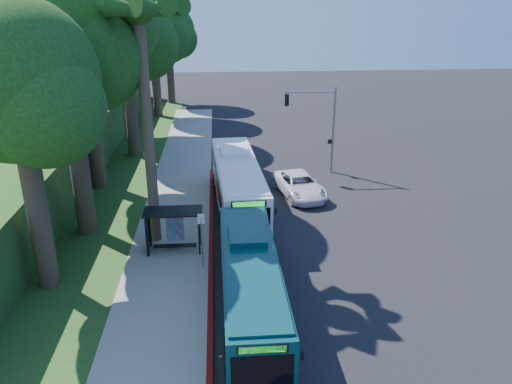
{
  "coord_description": "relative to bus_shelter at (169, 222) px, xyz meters",
  "views": [
    {
      "loc": [
        -4.43,
        -28.27,
        13.41
      ],
      "look_at": [
        -2.11,
        1.0,
        1.93
      ],
      "focal_mm": 35.0,
      "sensor_mm": 36.0,
      "label": 1
    }
  ],
  "objects": [
    {
      "name": "white_bus",
      "position": [
        4.04,
        5.56,
        0.03
      ],
      "size": [
        3.37,
        12.78,
        3.77
      ],
      "rotation": [
        0.0,
        0.0,
        0.05
      ],
      "color": "white",
      "rests_on": "ground"
    },
    {
      "name": "tree_3",
      "position": [
        -6.62,
        26.84,
        10.17
      ],
      "size": [
        10.08,
        9.6,
        17.28
      ],
      "color": "#382B1E",
      "rests_on": "ground"
    },
    {
      "name": "ground",
      "position": [
        7.26,
        2.86,
        -1.81
      ],
      "size": [
        140.0,
        140.0,
        0.0
      ],
      "primitive_type": "plane",
      "color": "black",
      "rests_on": "ground"
    },
    {
      "name": "red_curb",
      "position": [
        2.26,
        -1.14,
        -1.74
      ],
      "size": [
        0.25,
        30.0,
        0.13
      ],
      "primitive_type": "cube",
      "color": "maroon",
      "rests_on": "ground"
    },
    {
      "name": "tree_2",
      "position": [
        -4.64,
        18.84,
        8.67
      ],
      "size": [
        8.82,
        8.4,
        15.12
      ],
      "color": "#382B1E",
      "rests_on": "ground"
    },
    {
      "name": "pickup",
      "position": [
        8.62,
        7.87,
        -1.01
      ],
      "size": [
        3.7,
        6.12,
        1.59
      ],
      "primitive_type": "imported",
      "rotation": [
        0.0,
        0.0,
        0.2
      ],
      "color": "silver",
      "rests_on": "ground"
    },
    {
      "name": "tree_4",
      "position": [
        -4.14,
        34.84,
        7.92
      ],
      "size": [
        8.4,
        8.0,
        14.14
      ],
      "color": "#382B1E",
      "rests_on": "ground"
    },
    {
      "name": "tree_0",
      "position": [
        -5.14,
        2.84,
        9.4
      ],
      "size": [
        8.4,
        8.0,
        15.7
      ],
      "color": "#382B1E",
      "rests_on": "ground"
    },
    {
      "name": "tree_1",
      "position": [
        -6.12,
        10.84,
        10.92
      ],
      "size": [
        10.5,
        10.0,
        18.26
      ],
      "color": "#382B1E",
      "rests_on": "ground"
    },
    {
      "name": "bus_shelter",
      "position": [
        0.0,
        0.0,
        0.0
      ],
      "size": [
        3.2,
        1.51,
        2.55
      ],
      "color": "black",
      "rests_on": "ground"
    },
    {
      "name": "traffic_signal_pole",
      "position": [
        11.04,
        12.86,
        2.62
      ],
      "size": [
        4.1,
        0.3,
        7.0
      ],
      "color": "gray",
      "rests_on": "ground"
    },
    {
      "name": "teal_bus",
      "position": [
        4.06,
        -6.54,
        -0.16
      ],
      "size": [
        2.48,
        11.35,
        3.38
      ],
      "rotation": [
        0.0,
        0.0,
        0.0
      ],
      "color": "#0A373B",
      "rests_on": "ground"
    },
    {
      "name": "sidewalk",
      "position": [
        -0.04,
        2.86,
        -1.75
      ],
      "size": [
        4.5,
        70.0,
        0.12
      ],
      "primitive_type": "cube",
      "color": "gray",
      "rests_on": "ground"
    },
    {
      "name": "tree_6",
      "position": [
        -5.65,
        -3.16,
        7.9
      ],
      "size": [
        7.56,
        7.2,
        13.74
      ],
      "color": "#382B1E",
      "rests_on": "ground"
    },
    {
      "name": "tree_5",
      "position": [
        -3.16,
        42.84,
        7.16
      ],
      "size": [
        7.35,
        7.0,
        12.86
      ],
      "color": "#382B1E",
      "rests_on": "ground"
    },
    {
      "name": "stop_sign_pole",
      "position": [
        1.86,
        -2.14,
        0.28
      ],
      "size": [
        0.35,
        0.06,
        3.17
      ],
      "color": "gray",
      "rests_on": "ground"
    },
    {
      "name": "palm_tree",
      "position": [
        -0.94,
        1.36,
        10.57
      ],
      "size": [
        4.2,
        4.2,
        14.4
      ],
      "color": "#4C3F2D",
      "rests_on": "ground"
    },
    {
      "name": "grass_verge",
      "position": [
        -5.74,
        7.86,
        -1.78
      ],
      "size": [
        8.0,
        70.0,
        0.06
      ],
      "primitive_type": "cube",
      "color": "#234719",
      "rests_on": "ground"
    }
  ]
}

